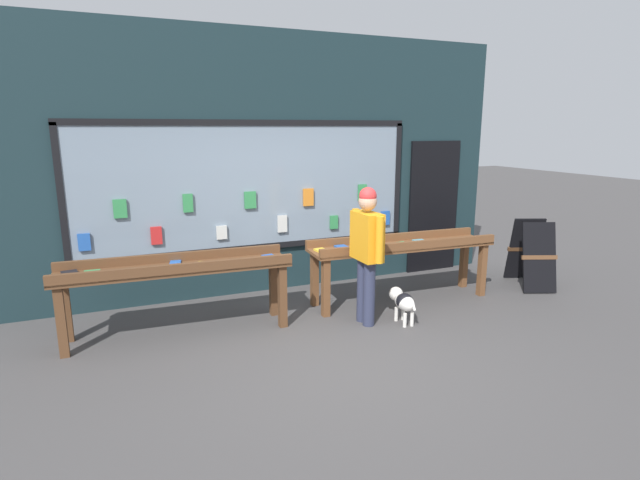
# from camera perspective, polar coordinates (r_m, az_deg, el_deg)

# --- Properties ---
(ground_plane) EXTENTS (40.00, 40.00, 0.00)m
(ground_plane) POSITION_cam_1_polar(r_m,az_deg,el_deg) (5.35, 2.22, -12.81)
(ground_plane) COLOR #474444
(shopfront_facade) EXTENTS (7.22, 0.29, 3.59)m
(shopfront_facade) POSITION_cam_1_polar(r_m,az_deg,el_deg) (7.09, -5.79, 8.32)
(shopfront_facade) COLOR #192D33
(shopfront_facade) RESTS_ON ground_plane
(display_table_left) EXTENTS (2.55, 0.69, 0.89)m
(display_table_left) POSITION_cam_1_polar(r_m,az_deg,el_deg) (5.79, -16.11, -3.72)
(display_table_left) COLOR brown
(display_table_left) RESTS_ON ground_plane
(display_table_right) EXTENTS (2.55, 0.70, 0.88)m
(display_table_right) POSITION_cam_1_polar(r_m,az_deg,el_deg) (6.76, 9.31, -1.16)
(display_table_right) COLOR brown
(display_table_right) RESTS_ON ground_plane
(person_browsing) EXTENTS (0.23, 0.65, 1.64)m
(person_browsing) POSITION_cam_1_polar(r_m,az_deg,el_deg) (5.84, 5.37, -0.66)
(person_browsing) COLOR #2D334C
(person_browsing) RESTS_ON ground_plane
(small_dog) EXTENTS (0.21, 0.56, 0.39)m
(small_dog) POSITION_cam_1_polar(r_m,az_deg,el_deg) (6.11, 9.46, -6.90)
(small_dog) COLOR white
(small_dog) RESTS_ON ground_plane
(sandwich_board_sign) EXTENTS (0.72, 0.90, 0.98)m
(sandwich_board_sign) POSITION_cam_1_polar(r_m,az_deg,el_deg) (7.97, 23.03, -1.37)
(sandwich_board_sign) COLOR black
(sandwich_board_sign) RESTS_ON ground_plane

